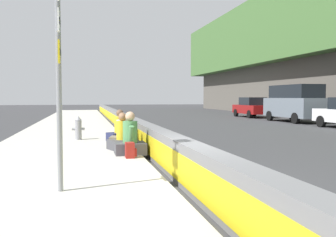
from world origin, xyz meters
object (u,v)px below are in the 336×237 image
at_px(seated_person_middle, 123,138).
at_px(seated_person_rear, 122,135).
at_px(seated_person_far, 120,131).
at_px(parked_car_fourth, 295,102).
at_px(route_sign_post, 59,65).
at_px(fire_hydrant, 78,128).
at_px(seated_person_foreground, 130,141).
at_px(parked_car_midline, 252,107).
at_px(backpack, 130,150).

xyz_separation_m(seated_person_middle, seated_person_rear, (0.92, -0.08, -0.01)).
xyz_separation_m(seated_person_rear, seated_person_far, (1.20, -0.04, 0.02)).
bearing_deg(parked_car_fourth, route_sign_post, 138.47).
bearing_deg(seated_person_middle, fire_hydrant, 24.83).
bearing_deg(seated_person_foreground, parked_car_fourth, -45.56).
distance_m(route_sign_post, seated_person_middle, 5.24).
distance_m(seated_person_rear, parked_car_midline, 21.40).
bearing_deg(seated_person_far, seated_person_rear, 178.17).
height_order(backpack, parked_car_fourth, parked_car_fourth).
height_order(fire_hydrant, parked_car_midline, parked_car_midline).
bearing_deg(fire_hydrant, seated_person_foreground, -159.38).
relative_size(seated_person_far, parked_car_fourth, 0.22).
bearing_deg(parked_car_midline, seated_person_rear, 143.10).
bearing_deg(seated_person_rear, backpack, 178.96).
height_order(route_sign_post, seated_person_rear, route_sign_post).
distance_m(route_sign_post, fire_hydrant, 7.80).
relative_size(route_sign_post, fire_hydrant, 4.09).
height_order(seated_person_foreground, seated_person_rear, seated_person_foreground).
xyz_separation_m(seated_person_rear, backpack, (-2.51, 0.05, -0.14)).
bearing_deg(parked_car_fourth, parked_car_midline, 1.12).
bearing_deg(seated_person_middle, route_sign_post, 162.21).
height_order(route_sign_post, seated_person_far, route_sign_post).
bearing_deg(seated_person_far, backpack, 178.71).
xyz_separation_m(seated_person_middle, seated_person_far, (2.12, -0.12, 0.01)).
bearing_deg(seated_person_rear, fire_hydrant, 35.57).
bearing_deg(parked_car_fourth, seated_person_rear, 129.81).
xyz_separation_m(fire_hydrant, seated_person_rear, (-1.99, -1.42, -0.11)).
xyz_separation_m(seated_person_middle, parked_car_fourth, (11.73, -13.05, 0.87)).
bearing_deg(route_sign_post, fire_hydrant, -1.23).
bearing_deg(seated_person_middle, backpack, -178.83).
height_order(seated_person_far, parked_car_midline, parked_car_midline).
bearing_deg(parked_car_midline, backpack, 146.70).
height_order(route_sign_post, seated_person_foreground, route_sign_post).
height_order(fire_hydrant, seated_person_far, seated_person_far).
height_order(route_sign_post, backpack, route_sign_post).
bearing_deg(route_sign_post, backpack, -26.37).
distance_m(seated_person_far, parked_car_midline, 20.43).
relative_size(seated_person_middle, parked_car_midline, 0.24).
distance_m(seated_person_foreground, backpack, 0.66).
height_order(fire_hydrant, parked_car_fourth, parked_car_fourth).
height_order(seated_person_rear, backpack, seated_person_rear).
bearing_deg(route_sign_post, parked_car_midline, -32.41).
bearing_deg(seated_person_far, fire_hydrant, 61.69).
bearing_deg(seated_person_far, parked_car_fourth, -53.39).
distance_m(route_sign_post, seated_person_rear, 6.10).
height_order(route_sign_post, seated_person_middle, route_sign_post).
distance_m(seated_person_foreground, parked_car_fourth, 18.14).
bearing_deg(parked_car_midline, seated_person_foreground, 145.99).
bearing_deg(backpack, seated_person_middle, 1.17).
relative_size(seated_person_far, parked_car_midline, 0.25).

